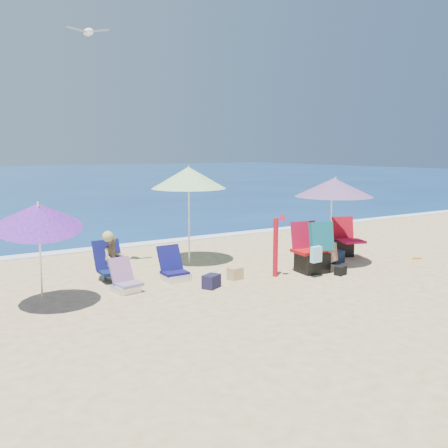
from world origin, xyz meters
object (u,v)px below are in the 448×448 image
umbrella_turquoise (334,187)px  umbrella_striped (189,178)px  person_center (321,251)px  umbrella_blue (38,215)px  chair_rainbow (125,283)px  person_left (112,257)px  seagull (88,32)px  furled_umbrella (277,241)px  camp_chair_left (342,244)px  chair_navy (174,271)px  camp_chair_right (312,254)px

umbrella_turquoise → umbrella_striped: 3.32m
umbrella_striped → person_center: umbrella_striped is taller
umbrella_turquoise → umbrella_blue: 6.41m
umbrella_turquoise → umbrella_blue: (-6.41, 0.16, -0.21)m
chair_rainbow → person_center: bearing=-8.2°
person_left → seagull: (-0.08, 0.76, 4.54)m
furled_umbrella → person_left: size_ratio=1.33×
camp_chair_left → umbrella_blue: bearing=-176.8°
umbrella_turquoise → person_center: bearing=-158.4°
umbrella_blue → chair_navy: size_ratio=2.79×
furled_umbrella → chair_rainbow: furled_umbrella is taller
chair_rainbow → camp_chair_right: (3.98, -0.75, 0.25)m
chair_rainbow → person_left: (0.09, 0.95, 0.30)m
umbrella_turquoise → chair_rainbow: 5.16m
chair_rainbow → person_left: 1.00m
umbrella_blue → camp_chair_right: umbrella_blue is taller
umbrella_striped → chair_rainbow: 3.16m
umbrella_blue → camp_chair_right: (5.51, -0.50, -1.17)m
chair_navy → umbrella_blue: bearing=-169.3°
camp_chair_right → chair_rainbow: bearing=169.3°
chair_navy → umbrella_turquoise: bearing=-10.1°
person_center → person_left: (-4.25, 1.58, 0.06)m
umbrella_turquoise → camp_chair_right: size_ratio=1.78×
umbrella_striped → camp_chair_left: 4.24m
camp_chair_left → furled_umbrella: bearing=-163.7°
umbrella_turquoise → camp_chair_right: umbrella_turquoise is taller
umbrella_turquoise → umbrella_striped: size_ratio=0.89×
person_center → seagull: (-4.34, 2.34, 4.60)m
chair_rainbow → camp_chair_left: bearing=1.6°
chair_rainbow → umbrella_turquoise: bearing=-4.9°
furled_umbrella → chair_navy: bearing=155.8°
camp_chair_left → seagull: seagull is taller
umbrella_striped → camp_chair_left: bearing=-19.2°
camp_chair_left → person_center: camp_chair_left is taller
umbrella_striped → furled_umbrella: size_ratio=1.68×
furled_umbrella → camp_chair_right: 0.96m
chair_navy → camp_chair_left: 4.64m
umbrella_turquoise → person_left: umbrella_turquoise is taller
umbrella_striped → chair_rainbow: bearing=-146.0°
person_center → chair_navy: bearing=164.7°
chair_navy → camp_chair_left: (4.64, -0.09, 0.11)m
camp_chair_left → person_center: 1.64m
chair_navy → camp_chair_right: size_ratio=0.60×
chair_rainbow → camp_chair_left: 5.79m
person_left → camp_chair_right: bearing=-23.7°
seagull → person_center: bearing=-28.3°
camp_chair_left → person_center: (-1.44, -0.78, 0.12)m
person_center → camp_chair_left: bearing=28.6°
chair_rainbow → person_left: size_ratio=0.61×
umbrella_turquoise → furled_umbrella: size_ratio=1.49×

